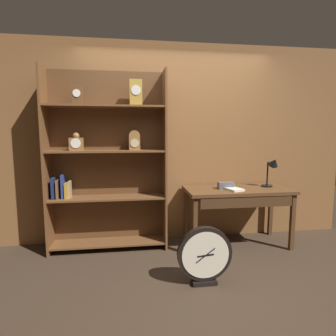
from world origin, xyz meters
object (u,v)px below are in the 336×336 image
at_px(round_clock_large, 205,255).
at_px(workbench, 238,195).
at_px(open_repair_manual, 234,189).
at_px(toolbox_small, 226,185).
at_px(bookshelf, 107,163).
at_px(desk_lamp, 272,168).

bearing_deg(round_clock_large, workbench, 51.90).
bearing_deg(open_repair_manual, toolbox_small, 103.73).
xyz_separation_m(workbench, round_clock_large, (-0.67, -0.85, -0.37)).
relative_size(bookshelf, toolbox_small, 11.00).
bearing_deg(round_clock_large, bookshelf, 134.32).
height_order(desk_lamp, open_repair_manual, desk_lamp).
bearing_deg(bookshelf, desk_lamp, -2.72).
distance_m(toolbox_small, round_clock_large, 1.12).
distance_m(toolbox_small, open_repair_manual, 0.13).
bearing_deg(bookshelf, open_repair_manual, -8.37).
height_order(workbench, desk_lamp, desk_lamp).
distance_m(bookshelf, workbench, 1.69).
relative_size(workbench, toolbox_small, 6.65).
bearing_deg(toolbox_small, bookshelf, 175.41).
height_order(workbench, toolbox_small, toolbox_small).
relative_size(workbench, open_repair_manual, 6.01).
height_order(workbench, round_clock_large, workbench).
distance_m(desk_lamp, open_repair_manual, 0.62).
bearing_deg(toolbox_small, open_repair_manual, -59.14).
bearing_deg(open_repair_manual, workbench, 26.22).
bearing_deg(bookshelf, round_clock_large, -45.68).
relative_size(workbench, desk_lamp, 3.29).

